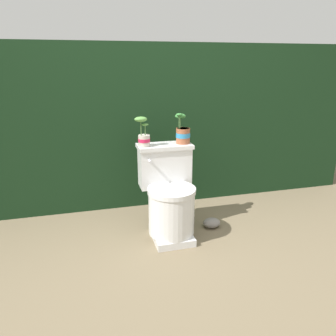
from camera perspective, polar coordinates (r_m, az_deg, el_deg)
The scene contains 6 objects.
ground_plane at distance 2.62m, azimuth -0.29°, elevation -12.78°, with size 12.00×12.00×0.00m, color #75664C.
hedge_backdrop at distance 3.37m, azimuth -5.00°, elevation 7.92°, with size 4.31×0.73×1.51m.
toilet at distance 2.59m, azimuth 0.21°, elevation -5.05°, with size 0.43×0.50×0.72m.
potted_plant_left at distance 2.52m, azimuth -4.30°, elevation 5.64°, with size 0.12×0.09×0.23m.
potted_plant_midleft at distance 2.62m, azimuth 2.58°, elevation 6.08°, with size 0.12×0.11×0.24m.
garden_stone at distance 2.84m, azimuth 7.62°, elevation -9.45°, with size 0.15×0.12×0.08m.
Camera 1 is at (-0.56, -2.18, 1.34)m, focal length 35.00 mm.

